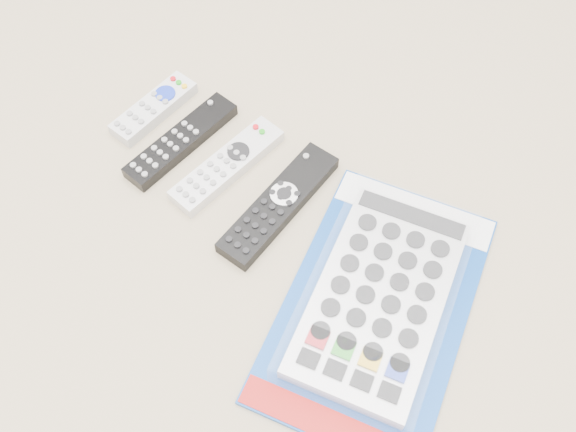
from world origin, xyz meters
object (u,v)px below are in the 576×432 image
Objects in this scene: remote_small_grey at (154,108)px; remote_large_black at (279,204)px; remote_slim_black at (181,141)px; jumbo_remote_packaged at (380,297)px; remote_silver_dvd at (227,165)px.

remote_small_grey is 0.26m from remote_large_black.
remote_slim_black is 0.38m from jumbo_remote_packaged.
remote_silver_dvd is 0.90× the size of remote_large_black.
jumbo_remote_packaged reaches higher than remote_large_black.
jumbo_remote_packaged reaches higher than remote_slim_black.
remote_small_grey is 0.46m from jumbo_remote_packaged.
remote_slim_black is at bearing -13.81° from remote_small_grey.
remote_small_grey and remote_silver_dvd have the same top height.
remote_large_black reaches higher than remote_small_grey.
remote_slim_black and remote_silver_dvd have the same top height.
remote_large_black is at bearing 0.87° from remote_silver_dvd.
remote_small_grey is 0.69× the size of remote_large_black.
remote_silver_dvd is 0.30m from jumbo_remote_packaged.
remote_silver_dvd is (0.16, -0.02, -0.00)m from remote_small_grey.
remote_large_black is 0.19m from jumbo_remote_packaged.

